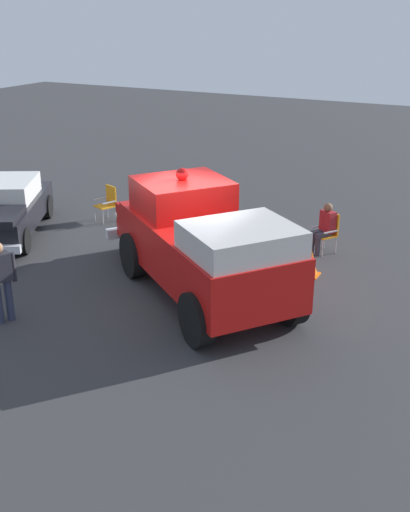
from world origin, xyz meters
TOP-DOWN VIEW (x-y plane):
  - ground_plane at (0.00, 0.00)m, footprint 60.00×60.00m
  - vintage_fire_truck at (-0.40, 0.15)m, footprint 6.05×5.33m
  - classic_hot_rod at (6.06, -0.69)m, footprint 3.74×4.71m
  - lawn_chair_near_truck at (-2.10, -3.55)m, footprint 0.68×0.68m
  - lawn_chair_by_car at (4.30, -3.03)m, footprint 0.64×0.64m
  - spectator_seated at (-2.03, -3.44)m, footprint 0.60×0.65m
  - spectator_standing at (2.44, 3.08)m, footprint 0.41×0.62m
  - traffic_cone at (-2.22, -1.89)m, footprint 0.40×0.40m

SIDE VIEW (x-z plane):
  - ground_plane at x=0.00m, z-range 0.00..0.00m
  - traffic_cone at x=-2.22m, z-range -0.01..0.63m
  - lawn_chair_near_truck at x=-2.10m, z-range 0.08..1.10m
  - lawn_chair_by_car at x=4.30m, z-range 0.08..1.10m
  - spectator_seated at x=-2.03m, z-range 0.05..1.34m
  - classic_hot_rod at x=6.06m, z-range 0.02..1.48m
  - spectator_standing at x=2.44m, z-range 0.13..1.80m
  - vintage_fire_truck at x=-0.40m, z-range -0.10..2.49m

